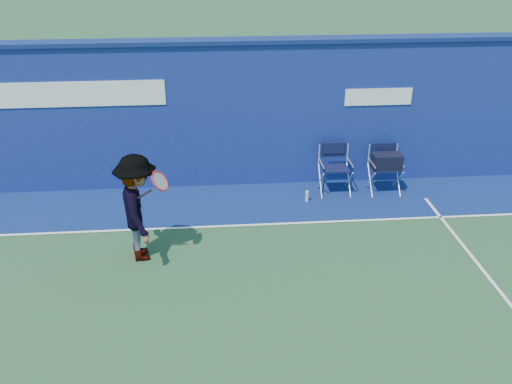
{
  "coord_description": "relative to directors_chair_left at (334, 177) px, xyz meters",
  "views": [
    {
      "loc": [
        0.19,
        -5.63,
        5.09
      ],
      "look_at": [
        0.87,
        2.6,
        1.0
      ],
      "focal_mm": 38.0,
      "sensor_mm": 36.0,
      "label": 1
    }
  ],
  "objects": [
    {
      "name": "out_of_bounds_strip",
      "position": [
        -2.67,
        -0.39,
        -0.33
      ],
      "size": [
        24.0,
        1.8,
        0.01
      ],
      "primitive_type": "cube",
      "color": "navy",
      "rests_on": "ground"
    },
    {
      "name": "directors_chair_left",
      "position": [
        0.0,
        0.0,
        0.0
      ],
      "size": [
        0.61,
        0.56,
        1.02
      ],
      "color": "silver",
      "rests_on": "ground"
    },
    {
      "name": "tennis_player",
      "position": [
        -3.77,
        -2.18,
        0.59
      ],
      "size": [
        1.04,
        1.32,
        1.85
      ],
      "color": "#EA4738",
      "rests_on": "ground"
    },
    {
      "name": "ground",
      "position": [
        -2.67,
        -4.49,
        -0.34
      ],
      "size": [
        80.0,
        80.0,
        0.0
      ],
      "primitive_type": "plane",
      "color": "#274A2B",
      "rests_on": "ground"
    },
    {
      "name": "stadium_wall",
      "position": [
        -2.68,
        0.71,
        1.21
      ],
      "size": [
        24.0,
        0.5,
        3.08
      ],
      "color": "navy",
      "rests_on": "ground"
    },
    {
      "name": "court_lines",
      "position": [
        -2.67,
        -3.89,
        -0.33
      ],
      "size": [
        24.0,
        12.0,
        0.01
      ],
      "color": "white",
      "rests_on": "out_of_bounds_strip"
    },
    {
      "name": "water_bottle",
      "position": [
        -0.64,
        -0.4,
        -0.22
      ],
      "size": [
        0.07,
        0.07,
        0.23
      ],
      "primitive_type": "cylinder",
      "color": "silver",
      "rests_on": "ground"
    },
    {
      "name": "directors_chair_right",
      "position": [
        1.05,
        -0.07,
        0.08
      ],
      "size": [
        0.6,
        0.53,
        1.0
      ],
      "color": "silver",
      "rests_on": "ground"
    }
  ]
}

